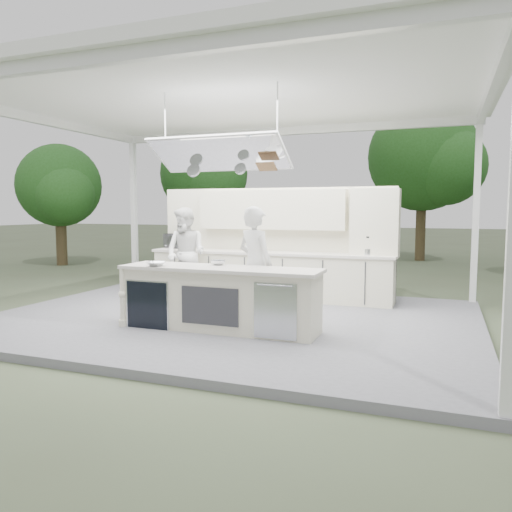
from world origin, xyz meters
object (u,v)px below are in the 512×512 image
at_px(head_chef, 255,265).
at_px(sous_chef, 186,254).
at_px(demo_island, 218,298).
at_px(back_counter, 269,275).

distance_m(head_chef, sous_chef, 2.53).
bearing_deg(sous_chef, head_chef, -26.27).
xyz_separation_m(demo_island, sous_chef, (-1.67, 2.06, 0.45)).
relative_size(demo_island, sous_chef, 1.68).
bearing_deg(sous_chef, back_counter, 36.27).
height_order(back_counter, head_chef, head_chef).
distance_m(back_counter, head_chef, 2.35).
relative_size(back_counter, head_chef, 2.73).
bearing_deg(head_chef, back_counter, -51.52).
relative_size(head_chef, sous_chef, 1.01).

